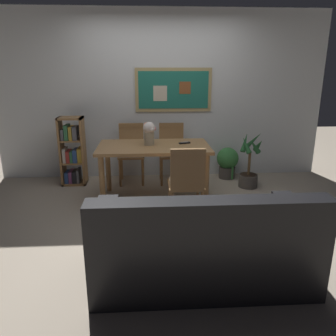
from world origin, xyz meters
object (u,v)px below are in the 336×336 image
object	(u,v)px
leather_couch	(203,247)
potted_palm	(249,167)
dining_table	(154,153)
dining_chair_near_right	(186,179)
potted_ivy	(227,162)
tv_remote	(185,143)
bookshelf	(73,153)
dining_chair_far_left	(131,148)
flower_vase	(149,132)
dining_chair_far_right	(172,148)

from	to	relation	value
leather_couch	potted_palm	xyz separation A→B (m)	(1.07, 2.28, -0.01)
dining_table	dining_chair_near_right	bearing A→B (deg)	-65.76
potted_ivy	dining_table	bearing A→B (deg)	-145.68
potted_palm	tv_remote	bearing A→B (deg)	-163.26
bookshelf	potted_palm	distance (m)	2.68
bookshelf	potted_palm	size ratio (longest dim) A/B	1.24
tv_remote	leather_couch	bearing A→B (deg)	-91.66
dining_chair_far_left	potted_palm	xyz separation A→B (m)	(1.77, -0.38, -0.23)
potted_palm	tv_remote	xyz separation A→B (m)	(-1.01, -0.31, 0.46)
flower_vase	potted_palm	bearing A→B (deg)	12.89
dining_chair_near_right	potted_palm	xyz separation A→B (m)	(1.08, 1.17, -0.23)
dining_chair_far_right	dining_chair_far_left	distance (m)	0.63
leather_couch	potted_palm	distance (m)	2.52
leather_couch	potted_ivy	distance (m)	2.84
flower_vase	tv_remote	xyz separation A→B (m)	(0.48, 0.04, -0.16)
flower_vase	tv_remote	world-z (taller)	flower_vase
potted_ivy	flower_vase	world-z (taller)	flower_vase
dining_chair_near_right	bookshelf	bearing A→B (deg)	136.89
dining_chair_far_right	flower_vase	distance (m)	0.87
dining_chair_far_left	potted_palm	distance (m)	1.82
dining_table	bookshelf	xyz separation A→B (m)	(-1.22, 0.70, -0.15)
dining_chair_far_right	potted_palm	distance (m)	1.22
flower_vase	bookshelf	bearing A→B (deg)	150.98
potted_ivy	flower_vase	bearing A→B (deg)	-148.48
leather_couch	potted_palm	size ratio (longest dim) A/B	2.16
dining_chair_far_left	potted_ivy	distance (m)	1.57
dining_chair_far_right	dining_chair_near_right	bearing A→B (deg)	-87.91
potted_ivy	flower_vase	distance (m)	1.62
dining_table	bookshelf	distance (m)	1.42
dining_chair_far_left	potted_palm	world-z (taller)	dining_chair_far_left
dining_chair_near_right	potted_palm	bearing A→B (deg)	47.09
dining_table	dining_chair_far_left	size ratio (longest dim) A/B	1.62
dining_chair_far_right	leather_couch	size ratio (longest dim) A/B	0.51
bookshelf	leather_couch	bearing A→B (deg)	-58.43
dining_table	dining_chair_far_right	distance (m)	0.81
dining_table	potted_palm	xyz separation A→B (m)	(1.43, 0.39, -0.35)
bookshelf	flower_vase	world-z (taller)	flower_vase
bookshelf	tv_remote	distance (m)	1.77
dining_chair_far_left	potted_palm	bearing A→B (deg)	-12.01
leather_couch	tv_remote	bearing A→B (deg)	88.34
bookshelf	potted_palm	bearing A→B (deg)	-6.58
dining_table	dining_chair_far_right	xyz separation A→B (m)	(0.29, 0.75, -0.11)
dining_chair_far_left	tv_remote	world-z (taller)	dining_chair_far_left
dining_chair_far_right	potted_ivy	world-z (taller)	dining_chair_far_right
leather_couch	dining_table	bearing A→B (deg)	100.88
dining_chair_near_right	potted_palm	size ratio (longest dim) A/B	1.09
dining_chair_far_right	flower_vase	bearing A→B (deg)	-116.60
leather_couch	tv_remote	distance (m)	2.02
dining_chair_far_right	potted_ivy	size ratio (longest dim) A/B	1.65
tv_remote	dining_chair_far_left	bearing A→B (deg)	137.85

